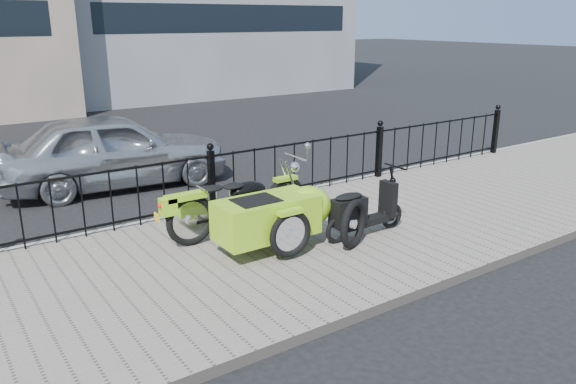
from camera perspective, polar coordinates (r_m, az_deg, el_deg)
ground at (r=7.83m, az=-3.26°, el=-5.28°), size 120.00×120.00×0.00m
sidewalk at (r=7.42m, az=-1.25°, el=-6.07°), size 30.00×3.80×0.12m
curb at (r=9.00m, az=-8.04°, el=-1.98°), size 30.00×0.10×0.12m
iron_fence at (r=8.72m, az=-7.77°, el=1.04°), size 14.11×0.11×1.08m
motorcycle_sidecar at (r=7.30m, az=-1.61°, el=-1.97°), size 2.28×1.48×0.98m
scooter at (r=7.69m, az=7.40°, el=-2.00°), size 1.37×0.40×0.93m
spare_tire at (r=7.32m, az=6.67°, el=-3.25°), size 0.64×0.35×0.65m
sedan_car at (r=10.77m, az=-17.26°, el=4.09°), size 4.20×2.03×1.38m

